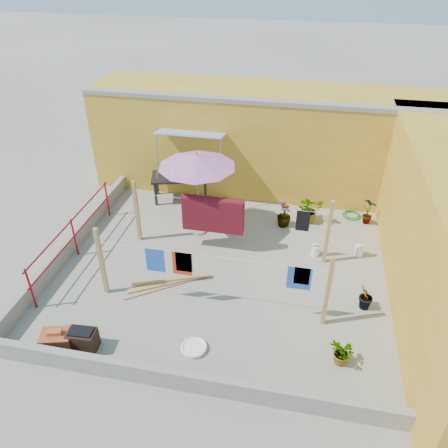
{
  "coord_description": "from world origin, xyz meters",
  "views": [
    {
      "loc": [
        1.75,
        -8.43,
        7.0
      ],
      "look_at": [
        -0.03,
        0.3,
        1.15
      ],
      "focal_mm": 35.0,
      "sensor_mm": 36.0,
      "label": 1
    }
  ],
  "objects": [
    {
      "name": "plant_back_a",
      "position": [
        2.03,
        2.66,
        0.41
      ],
      "size": [
        0.91,
        0.85,
        0.82
      ],
      "primitive_type": "imported",
      "rotation": [
        0.0,
        0.0,
        0.36
      ],
      "color": "#1B5017",
      "rests_on": "ground"
    },
    {
      "name": "water_jug_b",
      "position": [
        3.39,
        1.25,
        0.15
      ],
      "size": [
        0.22,
        0.22,
        0.34
      ],
      "color": "white",
      "rests_on": "ground"
    },
    {
      "name": "brazier",
      "position": [
        -2.24,
        -3.08,
        0.24
      ],
      "size": [
        0.58,
        0.41,
        0.5
      ],
      "color": "black",
      "rests_on": "ground"
    },
    {
      "name": "green_hose",
      "position": [
        3.29,
        3.2,
        0.04
      ],
      "size": [
        0.54,
        0.54,
        0.08
      ],
      "color": "#20781A",
      "rests_on": "ground"
    },
    {
      "name": "lumber_pile",
      "position": [
        -1.19,
        -0.89,
        0.06
      ],
      "size": [
        1.86,
        1.26,
        0.12
      ],
      "color": "tan",
      "rests_on": "ground"
    },
    {
      "name": "parapet_left",
      "position": [
        -4.08,
        0.0,
        0.22
      ],
      "size": [
        0.16,
        7.3,
        0.44
      ],
      "primitive_type": "cube",
      "color": "gray",
      "rests_on": "ground"
    },
    {
      "name": "plant_right_b",
      "position": [
        3.39,
        -0.77,
        0.35
      ],
      "size": [
        0.44,
        0.48,
        0.7
      ],
      "primitive_type": "imported",
      "rotation": [
        0.0,
        0.0,
        4.29
      ],
      "color": "#1B5017",
      "rests_on": "ground"
    },
    {
      "name": "wall_back",
      "position": [
        0.5,
        4.69,
        1.61
      ],
      "size": [
        11.0,
        3.27,
        3.21
      ],
      "color": "gold",
      "rests_on": "ground"
    },
    {
      "name": "red_railing",
      "position": [
        -3.85,
        -0.2,
        0.72
      ],
      "size": [
        0.05,
        4.2,
        1.1
      ],
      "color": "maroon",
      "rests_on": "ground"
    },
    {
      "name": "patio_umbrella",
      "position": [
        -0.98,
        1.46,
        2.2
      ],
      "size": [
        2.7,
        2.7,
        2.45
      ],
      "color": "gray",
      "rests_on": "ground"
    },
    {
      "name": "plant_back_b",
      "position": [
        1.32,
        2.28,
        0.37
      ],
      "size": [
        0.47,
        0.47,
        0.73
      ],
      "primitive_type": "imported",
      "rotation": [
        0.0,
        0.0,
        1.4
      ],
      "color": "#1B5017",
      "rests_on": "ground"
    },
    {
      "name": "brick_stack",
      "position": [
        -2.73,
        -3.2,
        0.23
      ],
      "size": [
        0.69,
        0.58,
        0.52
      ],
      "color": "#9F4824",
      "rests_on": "ground"
    },
    {
      "name": "white_basin",
      "position": [
        -0.05,
        -2.66,
        0.05
      ],
      "size": [
        0.54,
        0.54,
        0.09
      ],
      "color": "white",
      "rests_on": "ground"
    },
    {
      "name": "plant_right_a",
      "position": [
        3.7,
        2.88,
        0.43
      ],
      "size": [
        0.54,
        0.52,
        0.86
      ],
      "primitive_type": "imported",
      "rotation": [
        0.0,
        0.0,
        2.47
      ],
      "color": "#1B5017",
      "rests_on": "ground"
    },
    {
      "name": "clothesline_rig",
      "position": [
        -0.3,
        0.52,
        1.03
      ],
      "size": [
        5.09,
        2.35,
        1.8
      ],
      "color": "tan",
      "rests_on": "ground"
    },
    {
      "name": "ground",
      "position": [
        0.0,
        0.0,
        0.0
      ],
      "size": [
        80.0,
        80.0,
        0.0
      ],
      "primitive_type": "plane",
      "color": "#9E998E",
      "rests_on": "ground"
    },
    {
      "name": "outdoor_table",
      "position": [
        -2.02,
        3.2,
        0.74
      ],
      "size": [
        1.92,
        1.31,
        0.82
      ],
      "color": "black",
      "rests_on": "ground"
    },
    {
      "name": "water_jug_a",
      "position": [
        2.27,
        1.03,
        0.15
      ],
      "size": [
        0.22,
        0.22,
        0.34
      ],
      "color": "white",
      "rests_on": "ground"
    },
    {
      "name": "parapet_front",
      "position": [
        0.0,
        -3.58,
        0.22
      ],
      "size": [
        8.3,
        0.16,
        0.44
      ],
      "primitive_type": "cube",
      "color": "gray",
      "rests_on": "ground"
    },
    {
      "name": "plant_right_c",
      "position": [
        2.88,
        -2.42,
        0.28
      ],
      "size": [
        0.63,
        0.65,
        0.56
      ],
      "primitive_type": "imported",
      "rotation": [
        0.0,
        0.0,
        5.21
      ],
      "color": "#1B5017",
      "rests_on": "ground"
    }
  ]
}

